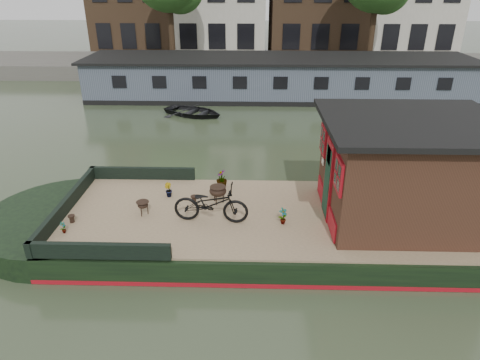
{
  "coord_description": "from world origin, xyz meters",
  "views": [
    {
      "loc": [
        -1.39,
        -9.1,
        5.88
      ],
      "look_at": [
        -1.66,
        0.5,
        1.32
      ],
      "focal_mm": 32.0,
      "sensor_mm": 36.0,
      "label": 1
    }
  ],
  "objects_px": {
    "cabin": "(406,169)",
    "bicycle": "(211,204)",
    "potted_plant_a": "(283,216)",
    "brazier_rear": "(218,195)",
    "dinghy": "(193,109)",
    "brazier_front": "(143,208)"
  },
  "relations": [
    {
      "from": "bicycle",
      "to": "brazier_front",
      "type": "relative_size",
      "value": 4.96
    },
    {
      "from": "brazier_rear",
      "to": "dinghy",
      "type": "bearing_deg",
      "value": 100.99
    },
    {
      "from": "cabin",
      "to": "bicycle",
      "type": "xyz_separation_m",
      "value": [
        -4.5,
        -0.37,
        -0.77
      ]
    },
    {
      "from": "cabin",
      "to": "brazier_front",
      "type": "bearing_deg",
      "value": -178.95
    },
    {
      "from": "brazier_front",
      "to": "dinghy",
      "type": "xyz_separation_m",
      "value": [
        -0.14,
        10.51,
        -0.52
      ]
    },
    {
      "from": "brazier_rear",
      "to": "dinghy",
      "type": "height_order",
      "value": "brazier_rear"
    },
    {
      "from": "potted_plant_a",
      "to": "brazier_front",
      "type": "distance_m",
      "value": 3.38
    },
    {
      "from": "brazier_front",
      "to": "bicycle",
      "type": "bearing_deg",
      "value": -8.68
    },
    {
      "from": "bicycle",
      "to": "dinghy",
      "type": "bearing_deg",
      "value": 14.22
    },
    {
      "from": "brazier_front",
      "to": "potted_plant_a",
      "type": "bearing_deg",
      "value": -5.9
    },
    {
      "from": "potted_plant_a",
      "to": "brazier_front",
      "type": "xyz_separation_m",
      "value": [
        -3.36,
        0.35,
        -0.03
      ]
    },
    {
      "from": "cabin",
      "to": "potted_plant_a",
      "type": "relative_size",
      "value": 9.6
    },
    {
      "from": "potted_plant_a",
      "to": "dinghy",
      "type": "xyz_separation_m",
      "value": [
        -3.51,
        10.85,
        -0.56
      ]
    },
    {
      "from": "cabin",
      "to": "bicycle",
      "type": "bearing_deg",
      "value": -175.31
    },
    {
      "from": "brazier_front",
      "to": "brazier_rear",
      "type": "bearing_deg",
      "value": 20.06
    },
    {
      "from": "bicycle",
      "to": "dinghy",
      "type": "height_order",
      "value": "bicycle"
    },
    {
      "from": "potted_plant_a",
      "to": "dinghy",
      "type": "bearing_deg",
      "value": 107.9
    },
    {
      "from": "brazier_front",
      "to": "dinghy",
      "type": "height_order",
      "value": "brazier_front"
    },
    {
      "from": "cabin",
      "to": "potted_plant_a",
      "type": "distance_m",
      "value": 3.03
    },
    {
      "from": "bicycle",
      "to": "brazier_front",
      "type": "xyz_separation_m",
      "value": [
        -1.68,
        0.26,
        -0.28
      ]
    },
    {
      "from": "dinghy",
      "to": "brazier_rear",
      "type": "bearing_deg",
      "value": -142.71
    },
    {
      "from": "bicycle",
      "to": "potted_plant_a",
      "type": "height_order",
      "value": "bicycle"
    }
  ]
}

